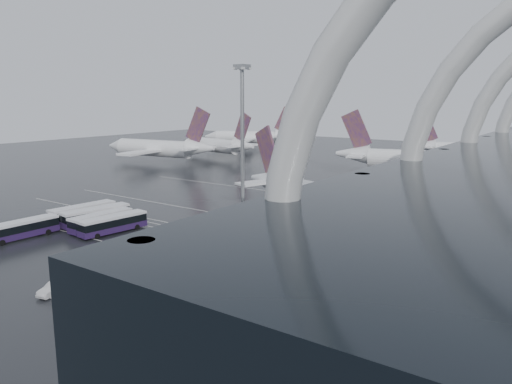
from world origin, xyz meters
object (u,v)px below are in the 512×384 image
Objects in this scene: jet_remote_mid at (217,146)px; van_curve_c at (55,288)px; van_curve_a at (75,319)px; gse_cart_belly_e at (379,209)px; jet_remote_west at (161,149)px; jet_remote_far at (252,137)px; floodlight_mast at (242,127)px; bus_row_far_a at (21,229)px; gse_cart_belly_b at (405,217)px; airliner_main at (331,200)px; bus_row_near_b at (96,215)px; bus_row_near_d at (113,223)px; bus_row_near_c at (101,220)px; gse_cart_belly_a at (389,231)px; airliner_gate_c at (476,150)px; bus_row_near_a at (83,213)px; airliner_gate_b at (429,161)px; gse_cart_belly_d at (420,228)px.

van_curve_c is at bearing 132.05° from jet_remote_mid.
gse_cart_belly_e is (5.86, 72.43, -0.13)m from van_curve_a.
jet_remote_far is at bearing -93.66° from jet_remote_west.
bus_row_far_a is at bearing -132.59° from floodlight_mast.
van_curve_c is 2.20× the size of gse_cart_belly_e.
floodlight_mast is at bearing -134.33° from gse_cart_belly_b.
van_curve_c is at bearing 93.39° from jet_remote_far.
airliner_main is 46.78m from bus_row_near_b.
bus_row_near_d is (7.69, -1.89, -0.07)m from bus_row_near_b.
bus_row_near_c is 13.81m from bus_row_far_a.
bus_row_near_d is at bearing -145.48° from gse_cart_belly_a.
bus_row_near_c is (-34.58, -148.38, -2.68)m from airliner_gate_c.
bus_row_near_d reaches higher than gse_cart_belly_a.
gse_cart_belly_b is (52.53, 39.72, -1.23)m from bus_row_near_a.
bus_row_near_b is at bearing 119.83° from jet_remote_west.
airliner_gate_b is at bearing 96.03° from gse_cart_belly_e.
jet_remote_west is at bearing 172.89° from airliner_main.
airliner_gate_b is 53.16m from gse_cart_belly_e.
jet_remote_far is 140.61m from gse_cart_belly_e.
van_curve_c is at bearing -116.05° from gse_cart_belly_d.
airliner_gate_c is 151.81m from bus_row_near_d.
jet_remote_far reaches higher than gse_cart_belly_d.
van_curve_a is at bearing 134.47° from jet_remote_mid.
airliner_gate_b is at bearing 71.74° from van_curve_c.
jet_remote_far is at bearing 137.88° from gse_cart_belly_d.
bus_row_near_a is 14.07m from bus_row_far_a.
airliner_gate_c is 107.58m from gse_cart_belly_b.
jet_remote_west is 9.22× the size of van_curve_a.
airliner_gate_c is at bearing 91.56° from gse_cart_belly_e.
jet_remote_west is 98.33m from bus_row_near_d.
bus_row_near_b is 14.17m from bus_row_far_a.
bus_row_near_a is 37.17m from floodlight_mast.
bus_row_near_a is at bearing -126.89° from airliner_gate_b.
airliner_main reaches higher than gse_cart_belly_b.
gse_cart_belly_e is at bearing 155.17° from jet_remote_west.
gse_cart_belly_b is (40.59, 41.61, -1.16)m from bus_row_near_d.
floodlight_mast reaches higher than airliner_main.
jet_remote_west is at bearing 33.19° from bus_row_far_a.
bus_row_far_a is (-40.78, -160.72, -2.63)m from airliner_gate_c.
airliner_gate_b is at bearing -170.59° from jet_remote_mid.
airliner_gate_b reaches higher than gse_cart_belly_e.
jet_remote_west is at bearing 157.14° from gse_cart_belly_a.
jet_remote_far reaches higher than bus_row_near_b.
bus_row_near_b is at bearing -9.24° from bus_row_far_a.
bus_row_near_a is at bearing 86.74° from bus_row_near_d.
airliner_gate_b is 82.43m from floodlight_mast.
bus_row_near_a is at bearing -151.74° from floodlight_mast.
bus_row_near_b is 62.53m from gse_cart_belly_b.
jet_remote_west is (-93.75, 43.06, 0.89)m from airliner_main.
airliner_gate_c is 1.00× the size of jet_remote_west.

